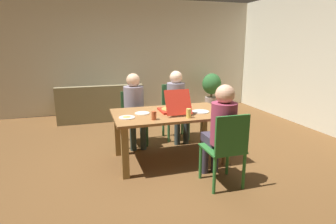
{
  "coord_description": "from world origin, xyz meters",
  "views": [
    {
      "loc": [
        -1.14,
        -3.6,
        1.69
      ],
      "look_at": [
        0.0,
        0.1,
        0.71
      ],
      "focal_mm": 29.05,
      "sensor_mm": 36.0,
      "label": 1
    }
  ],
  "objects_px": {
    "plate_2": "(142,113)",
    "person_1": "(134,104)",
    "dining_table": "(170,120)",
    "chair_0": "(226,147)",
    "couch": "(101,107)",
    "potted_plant": "(212,88)",
    "pizza_box_0": "(173,109)",
    "drinking_glass_2": "(154,116)",
    "chair_2": "(174,109)",
    "drinking_glass_1": "(218,109)",
    "plate_1": "(127,117)",
    "person_0": "(221,126)",
    "drinking_glass_0": "(189,113)",
    "plate_0": "(200,112)",
    "chair_1": "(133,115)",
    "person_2": "(177,100)"
  },
  "relations": [
    {
      "from": "dining_table",
      "to": "plate_2",
      "type": "height_order",
      "value": "plate_2"
    },
    {
      "from": "chair_0",
      "to": "person_2",
      "type": "xyz_separation_m",
      "value": [
        -0.0,
        1.78,
        0.2
      ]
    },
    {
      "from": "person_0",
      "to": "person_2",
      "type": "distance_m",
      "value": 1.62
    },
    {
      "from": "chair_1",
      "to": "plate_0",
      "type": "xyz_separation_m",
      "value": [
        0.81,
        -1.01,
        0.24
      ]
    },
    {
      "from": "drinking_glass_2",
      "to": "plate_0",
      "type": "bearing_deg",
      "value": 14.71
    },
    {
      "from": "dining_table",
      "to": "pizza_box_0",
      "type": "bearing_deg",
      "value": 18.81
    },
    {
      "from": "dining_table",
      "to": "drinking_glass_2",
      "type": "bearing_deg",
      "value": -136.42
    },
    {
      "from": "chair_1",
      "to": "plate_2",
      "type": "height_order",
      "value": "chair_1"
    },
    {
      "from": "drinking_glass_0",
      "to": "couch",
      "type": "xyz_separation_m",
      "value": [
        -0.98,
        2.95,
        -0.5
      ]
    },
    {
      "from": "chair_0",
      "to": "couch",
      "type": "relative_size",
      "value": 0.5
    },
    {
      "from": "dining_table",
      "to": "plate_1",
      "type": "distance_m",
      "value": 0.66
    },
    {
      "from": "drinking_glass_1",
      "to": "plate_0",
      "type": "bearing_deg",
      "value": 144.76
    },
    {
      "from": "dining_table",
      "to": "person_2",
      "type": "relative_size",
      "value": 1.32
    },
    {
      "from": "person_0",
      "to": "plate_0",
      "type": "xyz_separation_m",
      "value": [
        0.04,
        0.71,
        0.01
      ]
    },
    {
      "from": "chair_0",
      "to": "plate_2",
      "type": "xyz_separation_m",
      "value": [
        -0.78,
        1.02,
        0.21
      ]
    },
    {
      "from": "chair_2",
      "to": "pizza_box_0",
      "type": "bearing_deg",
      "value": -109.29
    },
    {
      "from": "plate_0",
      "to": "drinking_glass_2",
      "type": "height_order",
      "value": "drinking_glass_2"
    },
    {
      "from": "dining_table",
      "to": "potted_plant",
      "type": "distance_m",
      "value": 3.36
    },
    {
      "from": "dining_table",
      "to": "person_1",
      "type": "bearing_deg",
      "value": 116.44
    },
    {
      "from": "drinking_glass_2",
      "to": "potted_plant",
      "type": "bearing_deg",
      "value": 52.64
    },
    {
      "from": "person_2",
      "to": "chair_1",
      "type": "bearing_deg",
      "value": 172.99
    },
    {
      "from": "plate_2",
      "to": "person_1",
      "type": "bearing_deg",
      "value": 88.62
    },
    {
      "from": "chair_2",
      "to": "chair_0",
      "type": "bearing_deg",
      "value": -90.0
    },
    {
      "from": "plate_1",
      "to": "plate_0",
      "type": "bearing_deg",
      "value": 0.22
    },
    {
      "from": "plate_0",
      "to": "drinking_glass_2",
      "type": "bearing_deg",
      "value": -165.29
    },
    {
      "from": "person_0",
      "to": "chair_2",
      "type": "distance_m",
      "value": 1.78
    },
    {
      "from": "person_1",
      "to": "couch",
      "type": "bearing_deg",
      "value": 103.89
    },
    {
      "from": "potted_plant",
      "to": "couch",
      "type": "bearing_deg",
      "value": -177.78
    },
    {
      "from": "drinking_glass_1",
      "to": "couch",
      "type": "distance_m",
      "value": 3.25
    },
    {
      "from": "chair_2",
      "to": "person_2",
      "type": "bearing_deg",
      "value": -90.0
    },
    {
      "from": "dining_table",
      "to": "chair_0",
      "type": "height_order",
      "value": "chair_0"
    },
    {
      "from": "chair_0",
      "to": "plate_1",
      "type": "bearing_deg",
      "value": 139.89
    },
    {
      "from": "chair_2",
      "to": "drinking_glass_1",
      "type": "xyz_separation_m",
      "value": [
        0.25,
        -1.21,
        0.27
      ]
    },
    {
      "from": "person_2",
      "to": "plate_2",
      "type": "bearing_deg",
      "value": -135.76
    },
    {
      "from": "person_1",
      "to": "drinking_glass_0",
      "type": "distance_m",
      "value": 1.23
    },
    {
      "from": "chair_1",
      "to": "potted_plant",
      "type": "height_order",
      "value": "potted_plant"
    },
    {
      "from": "dining_table",
      "to": "drinking_glass_1",
      "type": "relative_size",
      "value": 11.61
    },
    {
      "from": "person_0",
      "to": "chair_2",
      "type": "xyz_separation_m",
      "value": [
        -0.0,
        1.77,
        -0.2
      ]
    },
    {
      "from": "drinking_glass_0",
      "to": "person_1",
      "type": "bearing_deg",
      "value": 115.51
    },
    {
      "from": "pizza_box_0",
      "to": "drinking_glass_2",
      "type": "height_order",
      "value": "pizza_box_0"
    },
    {
      "from": "chair_1",
      "to": "drinking_glass_0",
      "type": "bearing_deg",
      "value": -67.13
    },
    {
      "from": "person_1",
      "to": "person_2",
      "type": "height_order",
      "value": "person_2"
    },
    {
      "from": "person_1",
      "to": "pizza_box_0",
      "type": "bearing_deg",
      "value": -59.76
    },
    {
      "from": "plate_2",
      "to": "drinking_glass_1",
      "type": "bearing_deg",
      "value": -16.48
    },
    {
      "from": "person_0",
      "to": "plate_1",
      "type": "height_order",
      "value": "person_0"
    },
    {
      "from": "chair_2",
      "to": "dining_table",
      "type": "bearing_deg",
      "value": -111.8
    },
    {
      "from": "drinking_glass_0",
      "to": "plate_0",
      "type": "bearing_deg",
      "value": 40.96
    },
    {
      "from": "plate_1",
      "to": "drinking_glass_1",
      "type": "bearing_deg",
      "value": -6.41
    },
    {
      "from": "couch",
      "to": "potted_plant",
      "type": "xyz_separation_m",
      "value": [
        2.82,
        0.11,
        0.28
      ]
    },
    {
      "from": "plate_1",
      "to": "couch",
      "type": "height_order",
      "value": "couch"
    }
  ]
}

